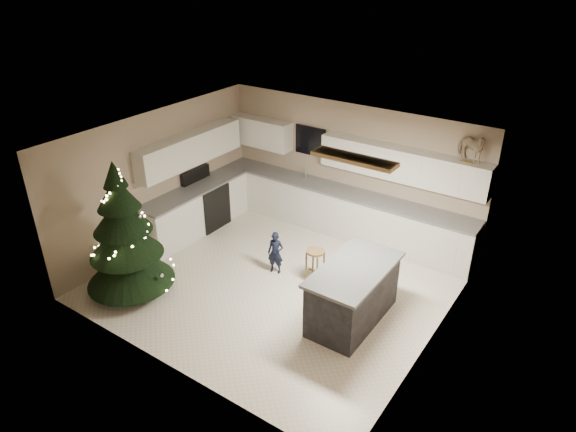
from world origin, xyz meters
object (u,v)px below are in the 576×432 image
(christmas_tree, at_px, (125,242))
(toddler, at_px, (276,253))
(bar_stool, at_px, (315,258))
(rocking_horse, at_px, (470,147))
(island, at_px, (353,294))

(christmas_tree, height_order, toddler, christmas_tree)
(bar_stool, xyz_separation_m, christmas_tree, (-2.36, -2.03, 0.52))
(christmas_tree, xyz_separation_m, toddler, (1.65, 1.85, -0.58))
(rocking_horse, bearing_deg, bar_stool, 160.34)
(island, relative_size, christmas_tree, 0.72)
(island, xyz_separation_m, rocking_horse, (0.75, 2.47, 1.79))
(christmas_tree, relative_size, rocking_horse, 3.69)
(island, bearing_deg, rocking_horse, 73.17)
(bar_stool, relative_size, christmas_tree, 0.25)
(island, xyz_separation_m, christmas_tree, (-3.40, -1.45, 0.50))
(island, bearing_deg, toddler, 167.13)
(island, relative_size, rocking_horse, 2.64)
(island, distance_m, toddler, 1.80)
(christmas_tree, bearing_deg, island, 23.11)
(christmas_tree, bearing_deg, toddler, 48.33)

